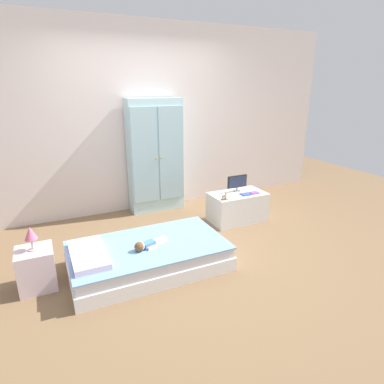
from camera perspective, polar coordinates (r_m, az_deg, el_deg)
name	(u,v)px	position (r m, az deg, el deg)	size (l,w,h in m)	color
ground_plane	(187,250)	(3.87, -0.81, -10.13)	(10.00, 10.00, 0.02)	brown
back_wall	(142,120)	(4.90, -8.79, 12.49)	(6.40, 0.05, 2.70)	silver
bed	(149,256)	(3.49, -7.62, -11.09)	(1.60, 0.91, 0.27)	white
pillow	(88,254)	(3.30, -17.80, -10.39)	(0.32, 0.66, 0.06)	silver
doll	(145,245)	(3.33, -8.24, -9.26)	(0.38, 0.20, 0.10)	#4C84C6
nightstand	(36,269)	(3.44, -25.70, -12.07)	(0.33, 0.33, 0.40)	silver
table_lamp	(30,234)	(3.29, -26.56, -6.66)	(0.11, 0.11, 0.23)	#B7B2AD
wardrobe	(155,156)	(4.84, -6.45, 6.32)	(0.80, 0.30, 1.66)	silver
tv_stand	(237,207)	(4.60, 7.99, -2.61)	(0.77, 0.45, 0.41)	silver
tv_monitor	(237,182)	(4.56, 7.97, 1.72)	(0.30, 0.10, 0.23)	#99999E
rocking_horse_toy	(225,196)	(4.24, 5.78, -0.77)	(0.09, 0.04, 0.11)	#8E6642
book_blue	(246,194)	(4.48, 9.42, -0.40)	(0.13, 0.11, 0.01)	blue
book_purple	(254,193)	(4.56, 10.88, -0.14)	(0.12, 0.09, 0.02)	#8E51B2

